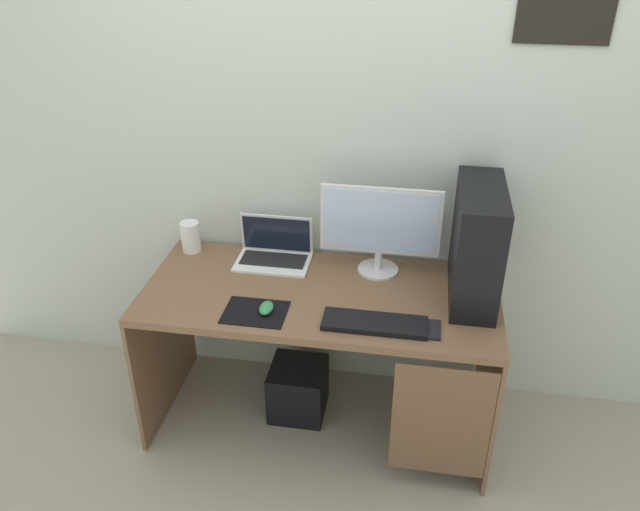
% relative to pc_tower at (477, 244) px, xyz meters
% --- Properties ---
extents(ground_plane, '(8.00, 8.00, 0.00)m').
position_rel_pc_tower_xyz_m(ground_plane, '(-0.64, -0.09, -0.99)').
color(ground_plane, '#9E9384').
extents(wall_back, '(4.00, 0.05, 2.60)m').
position_rel_pc_tower_xyz_m(wall_back, '(-0.64, 0.30, 0.31)').
color(wall_back, beige).
rests_on(wall_back, ground_plane).
extents(desk, '(1.55, 0.70, 0.74)m').
position_rel_pc_tower_xyz_m(desk, '(-0.63, -0.10, -0.39)').
color(desk, brown).
rests_on(desk, ground_plane).
extents(pc_tower, '(0.19, 0.49, 0.49)m').
position_rel_pc_tower_xyz_m(pc_tower, '(0.00, 0.00, 0.00)').
color(pc_tower, black).
rests_on(pc_tower, desk).
extents(monitor, '(0.53, 0.19, 0.42)m').
position_rel_pc_tower_xyz_m(monitor, '(-0.41, 0.12, -0.02)').
color(monitor, silver).
rests_on(monitor, desk).
extents(laptop, '(0.34, 0.22, 0.21)m').
position_rel_pc_tower_xyz_m(laptop, '(-0.90, 0.14, -0.20)').
color(laptop, white).
rests_on(laptop, desk).
extents(speaker, '(0.09, 0.09, 0.15)m').
position_rel_pc_tower_xyz_m(speaker, '(-1.32, 0.17, -0.17)').
color(speaker, white).
rests_on(speaker, desk).
extents(keyboard, '(0.42, 0.14, 0.02)m').
position_rel_pc_tower_xyz_m(keyboard, '(-0.39, -0.30, -0.23)').
color(keyboard, black).
rests_on(keyboard, desk).
extents(mousepad, '(0.26, 0.20, 0.00)m').
position_rel_pc_tower_xyz_m(mousepad, '(-0.88, -0.29, -0.24)').
color(mousepad, black).
rests_on(mousepad, desk).
extents(mouse_left, '(0.06, 0.10, 0.03)m').
position_rel_pc_tower_xyz_m(mouse_left, '(-0.84, -0.28, -0.22)').
color(mouse_left, '#338C4C').
rests_on(mouse_left, mousepad).
extents(cell_phone, '(0.07, 0.13, 0.01)m').
position_rel_pc_tower_xyz_m(cell_phone, '(-0.16, -0.30, -0.24)').
color(cell_phone, black).
rests_on(cell_phone, desk).
extents(subwoofer, '(0.27, 0.27, 0.27)m').
position_rel_pc_tower_xyz_m(subwoofer, '(-0.76, -0.05, -0.86)').
color(subwoofer, black).
rests_on(subwoofer, ground_plane).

